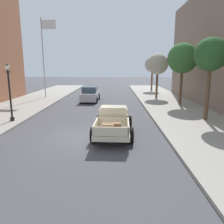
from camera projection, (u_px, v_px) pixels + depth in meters
The scene contains 10 objects.
ground_plane at pixel (83, 137), 11.96m from camera, with size 140.00×140.00×0.00m, color #47474C.
sidewalk_right at pixel (215, 136), 11.83m from camera, with size 5.50×64.00×0.15m, color #9E998E.
hotrod_truck_cream at pixel (113, 121), 12.42m from camera, with size 2.31×4.99×1.58m.
car_background_silver at pixel (90, 94), 24.08m from camera, with size 1.94×4.34×1.65m.
street_lamp_near at pixel (9, 88), 14.49m from camera, with size 0.50×0.32×3.85m.
flagpole at pixel (45, 49), 25.34m from camera, with size 1.74×0.16×9.16m.
street_tree_nearest at pixel (211, 55), 14.39m from camera, with size 2.21×2.21×5.55m.
street_tree_second at pixel (183, 58), 20.39m from camera, with size 2.82×2.82×5.82m.
street_tree_third at pixel (158, 64), 25.75m from camera, with size 2.48×2.48×5.18m.
street_tree_farthest at pixel (152, 65), 33.36m from camera, with size 2.35×2.35×5.15m.
Camera 1 is at (1.80, -11.40, 3.78)m, focal length 34.87 mm.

